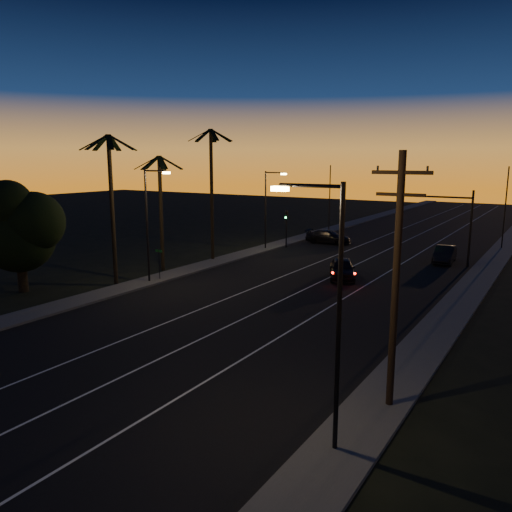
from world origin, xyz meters
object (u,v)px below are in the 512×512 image
Objects in this scene: right_car at (445,254)px; utility_pole at (396,277)px; lead_car at (342,268)px; cross_car at (328,237)px; signal_mast at (444,214)px.

utility_pole is at bearing -82.01° from right_car.
cross_car is (-8.25, 15.73, -0.06)m from lead_car.
lead_car is 1.05× the size of cross_car.
utility_pole is 31.50m from right_car.
lead_car is 1.16× the size of right_car.
signal_mast is at bearing -20.81° from cross_car.
utility_pole is 40.02m from cross_car.
right_car is at bearing 97.99° from utility_pole.
utility_pole reaches higher than lead_car.
utility_pole reaches higher than signal_mast.
right_car is (-4.33, 30.87, -4.50)m from utility_pole.
cross_car is at bearing 117.67° from lead_car.
right_car is at bearing -17.43° from cross_car.
right_car is (5.77, 11.33, -0.04)m from lead_car.
utility_pole is 22.45m from lead_car.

